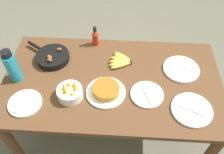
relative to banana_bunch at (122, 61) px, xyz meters
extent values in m
plane|color=#666051|center=(-0.06, -0.17, -0.73)|extent=(14.00, 14.00, 0.00)
cube|color=brown|center=(-0.06, -0.17, -0.04)|extent=(1.52, 0.84, 0.03)
cylinder|color=brown|center=(-0.76, -0.53, -0.39)|extent=(0.07, 0.07, 0.68)
cylinder|color=brown|center=(-0.76, 0.19, -0.39)|extent=(0.07, 0.07, 0.68)
cylinder|color=brown|center=(0.64, 0.19, -0.39)|extent=(0.07, 0.07, 0.68)
ellipsoid|color=gold|center=(0.01, 0.04, 0.00)|extent=(0.16, 0.13, 0.04)
ellipsoid|color=gold|center=(0.01, 0.02, 0.00)|extent=(0.15, 0.11, 0.04)
ellipsoid|color=gold|center=(0.00, 0.01, 0.00)|extent=(0.17, 0.08, 0.04)
ellipsoid|color=gold|center=(-0.01, -0.01, 0.00)|extent=(0.17, 0.04, 0.04)
ellipsoid|color=gold|center=(-0.01, -0.03, 0.00)|extent=(0.17, 0.08, 0.04)
ellipsoid|color=gold|center=(0.00, -0.04, 0.00)|extent=(0.17, 0.10, 0.03)
cylinder|color=#4C3819|center=(0.07, -0.01, 0.00)|extent=(0.02, 0.02, 0.04)
cylinder|color=black|center=(-0.51, 0.00, -0.01)|extent=(0.24, 0.24, 0.01)
cylinder|color=black|center=(-0.51, 0.00, 0.01)|extent=(0.24, 0.24, 0.04)
cylinder|color=black|center=(-0.67, 0.10, 0.02)|extent=(0.13, 0.10, 0.02)
ellipsoid|color=brown|center=(-0.52, -0.05, 0.05)|extent=(0.05, 0.05, 0.03)
ellipsoid|color=brown|center=(-0.47, 0.05, 0.05)|extent=(0.04, 0.04, 0.03)
ellipsoid|color=brown|center=(-0.51, -0.07, 0.05)|extent=(0.05, 0.04, 0.03)
ellipsoid|color=brown|center=(-0.52, -0.03, 0.05)|extent=(0.05, 0.05, 0.03)
cylinder|color=white|center=(-0.09, -0.29, -0.01)|extent=(0.26, 0.26, 0.02)
cylinder|color=gold|center=(-0.09, -0.29, 0.02)|extent=(0.18, 0.18, 0.04)
cylinder|color=#9B601E|center=(-0.09, -0.29, 0.04)|extent=(0.18, 0.18, 0.00)
cylinder|color=white|center=(0.43, -0.05, -0.01)|extent=(0.26, 0.26, 0.02)
cylinder|color=silver|center=(0.45, -0.07, 0.00)|extent=(0.12, 0.02, 0.01)
cube|color=silver|center=(0.37, -0.06, 0.00)|extent=(0.05, 0.03, 0.00)
cylinder|color=white|center=(0.45, -0.39, -0.01)|extent=(0.26, 0.26, 0.02)
cylinder|color=silver|center=(0.46, -0.41, 0.00)|extent=(0.11, 0.06, 0.01)
cube|color=silver|center=(0.39, -0.38, 0.00)|extent=(0.05, 0.04, 0.00)
cylinder|color=white|center=(-0.60, -0.40, -0.01)|extent=(0.21, 0.21, 0.02)
cylinder|color=silver|center=(-0.60, -0.37, 0.00)|extent=(0.05, 0.12, 0.01)
cube|color=silver|center=(-0.57, -0.46, 0.00)|extent=(0.04, 0.06, 0.00)
cylinder|color=white|center=(0.18, -0.29, -0.01)|extent=(0.22, 0.22, 0.02)
cylinder|color=silver|center=(0.17, -0.32, 0.00)|extent=(0.05, 0.13, 0.01)
cube|color=silver|center=(0.14, -0.23, 0.00)|extent=(0.04, 0.06, 0.00)
cylinder|color=white|center=(-0.32, -0.33, 0.02)|extent=(0.17, 0.17, 0.07)
cone|color=orange|center=(-0.29, -0.33, 0.07)|extent=(0.03, 0.04, 0.06)
cone|color=orange|center=(-0.30, -0.30, 0.07)|extent=(0.06, 0.06, 0.06)
cone|color=orange|center=(-0.34, -0.30, 0.07)|extent=(0.05, 0.04, 0.05)
cone|color=orange|center=(-0.35, -0.32, 0.07)|extent=(0.04, 0.05, 0.06)
cone|color=orange|center=(-0.34, -0.35, 0.07)|extent=(0.06, 0.06, 0.04)
cone|color=orange|center=(-0.30, -0.37, 0.07)|extent=(0.04, 0.04, 0.04)
cylinder|color=teal|center=(-0.72, -0.20, 0.09)|extent=(0.08, 0.08, 0.22)
cylinder|color=black|center=(-0.72, -0.20, 0.22)|extent=(0.06, 0.06, 0.04)
cylinder|color=#B72814|center=(-0.21, 0.19, 0.03)|extent=(0.05, 0.05, 0.10)
cone|color=#B72814|center=(-0.21, 0.19, 0.10)|extent=(0.05, 0.05, 0.03)
cylinder|color=black|center=(-0.21, 0.19, 0.13)|extent=(0.03, 0.03, 0.03)
camera|label=1|loc=(0.00, -1.22, 1.25)|focal=38.00mm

